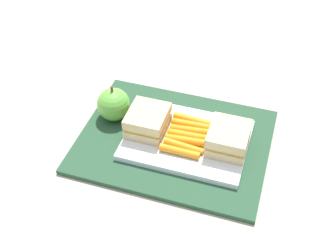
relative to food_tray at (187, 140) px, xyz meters
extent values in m
plane|color=#B7AD99|center=(0.03, 0.00, -0.02)|extent=(2.40, 2.40, 0.00)
cube|color=#284C33|center=(0.03, 0.00, -0.01)|extent=(0.36, 0.28, 0.01)
cube|color=white|center=(0.00, 0.00, 0.00)|extent=(0.23, 0.17, 0.01)
cube|color=#DBC189|center=(-0.08, 0.00, 0.01)|extent=(0.07, 0.08, 0.02)
cube|color=#F4CC4C|center=(-0.08, 0.00, 0.03)|extent=(0.07, 0.07, 0.01)
cube|color=#DBC189|center=(-0.08, 0.00, 0.04)|extent=(0.07, 0.08, 0.02)
cube|color=#DBC189|center=(0.08, 0.00, 0.01)|extent=(0.07, 0.08, 0.02)
cube|color=#F4CC4C|center=(0.08, 0.00, 0.03)|extent=(0.07, 0.07, 0.01)
cube|color=#DBC189|center=(0.08, 0.00, 0.04)|extent=(0.07, 0.08, 0.02)
cylinder|color=orange|center=(0.00, -0.04, 0.01)|extent=(0.08, 0.01, 0.02)
cylinder|color=orange|center=(0.00, -0.03, 0.01)|extent=(0.08, 0.01, 0.02)
cylinder|color=orange|center=(0.00, -0.01, 0.01)|extent=(0.08, 0.01, 0.02)
cylinder|color=orange|center=(0.00, 0.00, 0.01)|extent=(0.08, 0.01, 0.02)
cylinder|color=orange|center=(0.00, 0.01, 0.01)|extent=(0.08, 0.01, 0.02)
cylinder|color=orange|center=(0.00, 0.03, 0.01)|extent=(0.08, 0.01, 0.02)
cylinder|color=orange|center=(0.00, 0.04, 0.01)|extent=(0.08, 0.01, 0.02)
sphere|color=#66B742|center=(0.16, -0.03, 0.03)|extent=(0.07, 0.07, 0.07)
cylinder|color=brown|center=(0.16, -0.03, 0.07)|extent=(0.01, 0.00, 0.01)
camera|label=1|loc=(-0.14, 0.58, 0.60)|focal=47.47mm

